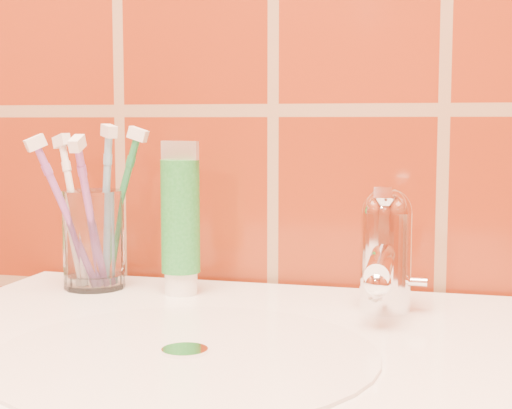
# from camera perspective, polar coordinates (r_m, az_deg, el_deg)

# --- Properties ---
(glass_tumbler) EXTENTS (0.09, 0.09, 0.11)m
(glass_tumbler) POSITION_cam_1_polar(r_m,az_deg,el_deg) (0.86, -11.71, -2.51)
(glass_tumbler) COLOR white
(glass_tumbler) RESTS_ON pedestal_sink
(toothpaste_tube) EXTENTS (0.04, 0.04, 0.16)m
(toothpaste_tube) POSITION_cam_1_polar(r_m,az_deg,el_deg) (0.82, -5.52, -1.35)
(toothpaste_tube) COLOR white
(toothpaste_tube) RESTS_ON pedestal_sink
(faucet) EXTENTS (0.05, 0.11, 0.12)m
(faucet) POSITION_cam_1_polar(r_m,az_deg,el_deg) (0.75, 9.39, -2.97)
(faucet) COLOR white
(faucet) RESTS_ON pedestal_sink
(toothbrush_0) EXTENTS (0.04, 0.14, 0.19)m
(toothbrush_0) POSITION_cam_1_polar(r_m,az_deg,el_deg) (0.83, -11.95, -0.84)
(toothbrush_0) COLOR #8F4A9F
(toothbrush_0) RESTS_ON glass_tumbler
(toothbrush_1) EXTENTS (0.08, 0.08, 0.19)m
(toothbrush_1) POSITION_cam_1_polar(r_m,az_deg,el_deg) (0.85, -10.88, -0.25)
(toothbrush_1) COLOR #79B0D7
(toothbrush_1) RESTS_ON glass_tumbler
(toothbrush_2) EXTENTS (0.11, 0.10, 0.18)m
(toothbrush_2) POSITION_cam_1_polar(r_m,az_deg,el_deg) (0.87, -13.04, -0.52)
(toothbrush_2) COLOR white
(toothbrush_2) RESTS_ON glass_tumbler
(toothbrush_3) EXTENTS (0.08, 0.08, 0.18)m
(toothbrush_3) POSITION_cam_1_polar(r_m,az_deg,el_deg) (0.85, -10.00, -0.32)
(toothbrush_3) COLOR #217D42
(toothbrush_3) RESTS_ON glass_tumbler
(toothbrush_4) EXTENTS (0.14, 0.14, 0.18)m
(toothbrush_4) POSITION_cam_1_polar(r_m,az_deg,el_deg) (0.84, -13.56, -0.78)
(toothbrush_4) COLOR #8C4CA3
(toothbrush_4) RESTS_ON glass_tumbler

